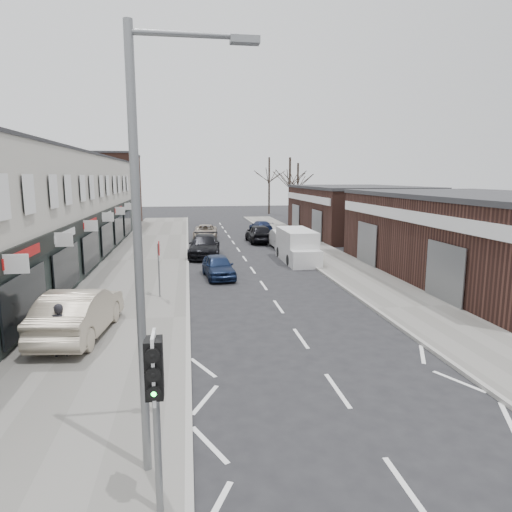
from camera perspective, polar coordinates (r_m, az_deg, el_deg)
name	(u,v)px	position (r m, az deg, el deg)	size (l,w,h in m)	color
ground	(366,431)	(11.19, 13.59, -20.50)	(160.00, 160.00, 0.00)	black
pavement_left	(145,260)	(31.53, -13.70, -0.54)	(5.50, 64.00, 0.12)	slate
pavement_right	(325,256)	(32.82, 8.58, 0.04)	(3.50, 64.00, 0.12)	slate
shop_terrace_left	(20,212)	(30.07, -27.37, 4.86)	(8.00, 41.00, 7.10)	#BAB7AA
brick_block_far	(101,191)	(54.78, -18.85, 7.68)	(8.00, 10.00, 8.00)	#41241B
right_unit_near	(486,238)	(28.32, 26.79, 2.01)	(10.00, 18.00, 4.50)	#3B211B
right_unit_far	(356,211)	(46.02, 12.35, 5.47)	(10.00, 16.00, 4.50)	#3B211B
tree_far_a	(289,221)	(58.59, 4.19, 4.37)	(3.60, 3.60, 8.00)	#382D26
tree_far_b	(297,217)	(64.98, 5.18, 4.89)	(3.60, 3.60, 7.50)	#382D26
tree_far_c	(269,214)	(70.21, 1.63, 5.30)	(3.60, 3.60, 8.50)	#382D26
traffic_light	(155,383)	(7.61, -12.52, -15.19)	(0.28, 0.60, 3.10)	slate
street_lamp	(148,234)	(8.19, -13.40, 2.67)	(2.23, 0.22, 8.00)	slate
warning_sign	(159,253)	(21.22, -12.01, 0.42)	(0.12, 0.80, 2.70)	slate
white_van	(297,246)	(30.63, 5.16, 1.20)	(1.95, 5.47, 2.13)	white
sedan_on_pavement	(79,312)	(17.10, -21.25, -6.56)	(1.79, 5.14, 1.69)	#AC9F89
pedestrian	(60,330)	(15.43, -23.32, -8.48)	(0.61, 0.40, 1.68)	black
parked_car_left_a	(218,266)	(25.66, -4.73, -1.30)	(1.53, 3.80, 1.29)	#152242
parked_car_left_b	(204,246)	(32.54, -6.47, 1.26)	(2.14, 5.26, 1.53)	black
parked_car_left_c	(205,232)	(42.11, -6.35, 3.03)	(2.08, 4.50, 1.25)	#A09180
parked_car_right_a	(281,238)	(36.60, 3.11, 2.22)	(1.56, 4.48, 1.48)	silver
parked_car_right_b	(259,233)	(39.36, 0.36, 2.86)	(1.87, 4.65, 1.58)	black
parked_car_right_c	(261,227)	(46.41, 0.62, 3.70)	(1.71, 4.20, 1.22)	#152043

